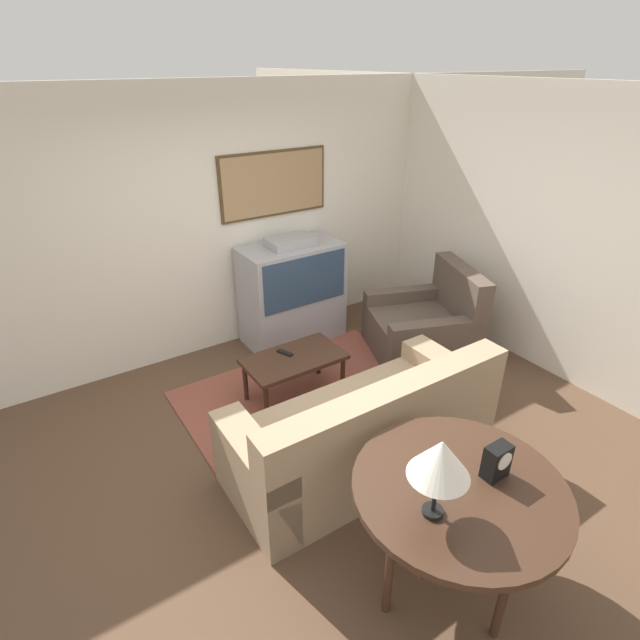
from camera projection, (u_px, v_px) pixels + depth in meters
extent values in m
plane|color=brown|center=(323.00, 453.00, 4.06)|extent=(12.00, 12.00, 0.00)
cube|color=silver|center=(206.00, 227.00, 5.01)|extent=(12.00, 0.06, 2.70)
cube|color=#4C381E|center=(274.00, 184.00, 5.19)|extent=(1.23, 0.03, 0.67)
cube|color=#A37F56|center=(275.00, 184.00, 5.17)|extent=(1.18, 0.01, 0.62)
cube|color=silver|center=(555.00, 237.00, 4.71)|extent=(0.06, 12.00, 2.70)
cube|color=brown|center=(311.00, 398.00, 4.71)|extent=(2.28, 1.67, 0.01)
cube|color=#9E9EA3|center=(293.00, 318.00, 5.63)|extent=(1.08, 0.57, 0.50)
cube|color=#9E9EA3|center=(291.00, 273.00, 5.37)|extent=(1.08, 0.57, 0.61)
cube|color=#2D425B|center=(306.00, 282.00, 5.16)|extent=(0.97, 0.01, 0.54)
cube|color=#9E9EA3|center=(291.00, 242.00, 5.21)|extent=(0.49, 0.31, 0.09)
cube|color=#9E8466|center=(360.00, 438.00, 3.87)|extent=(2.06, 0.90, 0.48)
cube|color=#9E8466|center=(392.00, 414.00, 3.41)|extent=(2.06, 0.23, 0.44)
cube|color=#9E8466|center=(444.00, 392.00, 4.27)|extent=(0.24, 0.89, 0.64)
cube|color=#9E8466|center=(254.00, 478.00, 3.40)|extent=(0.24, 0.89, 0.64)
cube|color=#715F49|center=(427.00, 388.00, 3.76)|extent=(0.36, 0.12, 0.34)
cube|color=#715F49|center=(325.00, 433.00, 3.31)|extent=(0.36, 0.12, 0.34)
cube|color=brown|center=(420.00, 335.00, 5.35)|extent=(1.27, 1.26, 0.44)
cube|color=brown|center=(460.00, 291.00, 5.21)|extent=(0.51, 0.97, 0.51)
cube|color=brown|center=(406.00, 312.00, 5.67)|extent=(0.99, 0.50, 0.58)
cube|color=brown|center=(436.00, 348.00, 4.97)|extent=(0.99, 0.50, 0.58)
cube|color=#3D2619|center=(294.00, 359.00, 4.53)|extent=(0.90, 0.51, 0.04)
cylinder|color=#3D2619|center=(267.00, 405.00, 4.29)|extent=(0.04, 0.04, 0.41)
cylinder|color=#3D2619|center=(343.00, 376.00, 4.68)|extent=(0.04, 0.04, 0.41)
cylinder|color=#3D2619|center=(245.00, 382.00, 4.60)|extent=(0.04, 0.04, 0.41)
cylinder|color=#3D2619|center=(318.00, 357.00, 4.99)|extent=(0.04, 0.04, 0.41)
cylinder|color=#3D2619|center=(460.00, 489.00, 2.71)|extent=(1.18, 1.18, 0.04)
cube|color=#3D2619|center=(458.00, 497.00, 2.74)|extent=(1.00, 0.47, 0.08)
cylinder|color=#3D2619|center=(390.00, 566.00, 2.74)|extent=(0.05, 0.05, 0.76)
cylinder|color=#3D2619|center=(490.00, 501.00, 3.14)|extent=(0.05, 0.05, 0.76)
cylinder|color=#3D2619|center=(505.00, 591.00, 2.61)|extent=(0.05, 0.05, 0.76)
cylinder|color=black|center=(433.00, 511.00, 2.53)|extent=(0.11, 0.11, 0.02)
cylinder|color=black|center=(437.00, 480.00, 2.43)|extent=(0.02, 0.02, 0.41)
cone|color=white|center=(440.00, 459.00, 2.37)|extent=(0.31, 0.31, 0.21)
cube|color=black|center=(497.00, 461.00, 2.72)|extent=(0.15, 0.09, 0.21)
cylinder|color=white|center=(505.00, 462.00, 2.66)|extent=(0.11, 0.01, 0.11)
cube|color=black|center=(285.00, 353.00, 4.57)|extent=(0.10, 0.16, 0.02)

